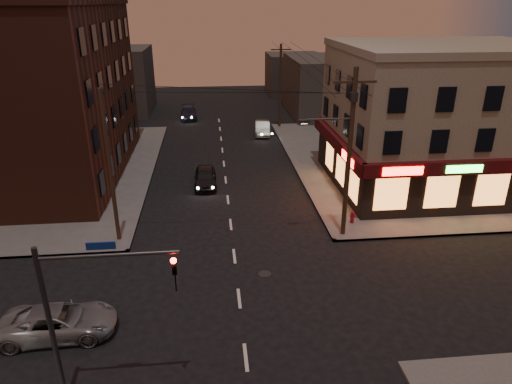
{
  "coord_description": "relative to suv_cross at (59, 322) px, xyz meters",
  "views": [
    {
      "loc": [
        -1.06,
        -18.44,
        13.38
      ],
      "look_at": [
        1.41,
        5.67,
        3.2
      ],
      "focal_mm": 32.0,
      "sensor_mm": 36.0,
      "label": 1
    }
  ],
  "objects": [
    {
      "name": "utility_pole_west",
      "position": [
        1.07,
        8.3,
        3.98
      ],
      "size": [
        0.24,
        0.24,
        9.0
      ],
      "primitive_type": "cylinder",
      "color": "#382619",
      "rests_on": "sidewalk_nw"
    },
    {
      "name": "bg_building_nw",
      "position": [
        -5.13,
        43.8,
        3.33
      ],
      "size": [
        9.0,
        10.0,
        8.0
      ],
      "primitive_type": "cube",
      "color": "#3F3D3A",
      "rests_on": "ground"
    },
    {
      "name": "utility_pole_far",
      "position": [
        14.67,
        33.8,
        3.98
      ],
      "size": [
        0.26,
        0.26,
        9.0
      ],
      "primitive_type": "cylinder",
      "color": "#382619",
      "rests_on": "sidewalk_ne"
    },
    {
      "name": "bg_building_ne_b",
      "position": [
        19.87,
        53.8,
        2.33
      ],
      "size": [
        8.0,
        8.0,
        6.0
      ],
      "primitive_type": "cube",
      "color": "#3F3D3A",
      "rests_on": "ground"
    },
    {
      "name": "sedan_near",
      "position": [
        6.26,
        16.74,
        0.05
      ],
      "size": [
        1.71,
        4.23,
        1.44
      ],
      "primitive_type": "imported",
      "rotation": [
        0.0,
        0.0,
        0.0
      ],
      "color": "black",
      "rests_on": "ground"
    },
    {
      "name": "sidewalk_ne",
      "position": [
        25.87,
        20.8,
        -0.6
      ],
      "size": [
        24.0,
        28.0,
        0.15
      ],
      "primitive_type": "cube",
      "color": "#514F4C",
      "rests_on": "ground"
    },
    {
      "name": "sidewalk_nw",
      "position": [
        -10.13,
        20.8,
        -0.6
      ],
      "size": [
        24.0,
        28.0,
        0.15
      ],
      "primitive_type": "cube",
      "color": "#514F4C",
      "rests_on": "ground"
    },
    {
      "name": "pizza_building",
      "position": [
        23.8,
        15.23,
        4.67
      ],
      "size": [
        15.85,
        12.85,
        10.5
      ],
      "color": "tan",
      "rests_on": "sidewalk_ne"
    },
    {
      "name": "traffic_signal",
      "position": [
        2.3,
        -3.8,
        3.48
      ],
      "size": [
        4.49,
        0.32,
        6.47
      ],
      "color": "#333538",
      "rests_on": "ground"
    },
    {
      "name": "fire_hydrant",
      "position": [
        15.67,
        8.97,
        -0.08
      ],
      "size": [
        0.37,
        0.37,
        0.81
      ],
      "rotation": [
        0.0,
        0.0,
        0.28
      ],
      "color": "maroon",
      "rests_on": "sidewalk_ne"
    },
    {
      "name": "bg_building_ne_a",
      "position": [
        21.87,
        39.8,
        2.83
      ],
      "size": [
        10.0,
        12.0,
        7.0
      ],
      "primitive_type": "cube",
      "color": "#3F3D3A",
      "rests_on": "ground"
    },
    {
      "name": "utility_pole_main",
      "position": [
        14.56,
        7.6,
        5.09
      ],
      "size": [
        4.2,
        0.44,
        10.0
      ],
      "color": "#382619",
      "rests_on": "sidewalk_ne"
    },
    {
      "name": "brick_apartment",
      "position": [
        -6.63,
        20.8,
        5.98
      ],
      "size": [
        12.0,
        20.0,
        13.0
      ],
      "primitive_type": "cube",
      "color": "#492217",
      "rests_on": "sidewalk_nw"
    },
    {
      "name": "suv_cross",
      "position": [
        0.0,
        0.0,
        0.0
      ],
      "size": [
        4.91,
        2.4,
        1.34
      ],
      "primitive_type": "imported",
      "rotation": [
        0.0,
        0.0,
        1.61
      ],
      "color": "gray",
      "rests_on": "ground"
    },
    {
      "name": "sedan_far",
      "position": [
        4.22,
        39.28,
        0.01
      ],
      "size": [
        2.18,
        4.82,
        1.37
      ],
      "primitive_type": "imported",
      "rotation": [
        0.0,
        0.0,
        0.06
      ],
      "color": "black",
      "rests_on": "ground"
    },
    {
      "name": "ground",
      "position": [
        7.87,
        1.8,
        -0.67
      ],
      "size": [
        120.0,
        120.0,
        0.0
      ],
      "primitive_type": "plane",
      "color": "black",
      "rests_on": "ground"
    },
    {
      "name": "sedan_mid",
      "position": [
        12.39,
        31.01,
        0.05
      ],
      "size": [
        1.95,
        4.49,
        1.44
      ],
      "primitive_type": "imported",
      "rotation": [
        0.0,
        0.0,
        -0.1
      ],
      "color": "#62625C",
      "rests_on": "ground"
    }
  ]
}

